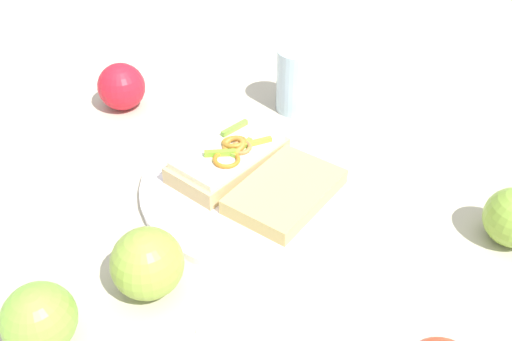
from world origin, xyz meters
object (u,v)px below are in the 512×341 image
Objects in this scene: apple_0 at (39,319)px; apple_3 at (147,263)px; apple_1 at (121,87)px; plate at (256,185)px; sandwich at (229,157)px; bread_slice_side at (285,191)px; drinking_glass at (298,80)px.

apple_3 is at bearing -116.32° from apple_0.
apple_1 is at bearing -48.03° from apple_3.
apple_0 is at bearing 76.24° from plate.
plate is 0.22m from apple_3.
sandwich reaches higher than bread_slice_side.
bread_slice_side is (-0.05, 0.01, 0.02)m from plate.
drinking_glass is (-0.04, -0.54, 0.02)m from apple_0.
apple_1 reaches higher than apple_0.
apple_1 reaches higher than bread_slice_side.
apple_3 is at bearing 168.48° from bread_slice_side.
plate is at bearing 85.98° from bread_slice_side.
apple_1 is at bearing 26.72° from drinking_glass.
plate is at bearing -103.76° from apple_0.
apple_1 reaches higher than sandwich.
sandwich is 0.33m from apple_0.
apple_3 reaches higher than sandwich.
sandwich is 0.10m from bread_slice_side.
drinking_glass is (0.09, -0.23, 0.03)m from bread_slice_side.
sandwich is 1.20× the size of bread_slice_side.
drinking_glass reaches higher than apple_3.
bread_slice_side is at bearing -90.14° from sandwich.
apple_0 is 0.92× the size of apple_3.
apple_0 is 0.46m from apple_1.
bread_slice_side is 2.02× the size of apple_0.
apple_0 is 0.54m from drinking_glass.
apple_1 is at bearing -16.69° from plate.
sandwich reaches higher than plate.
sandwich is 2.36× the size of apple_1.
drinking_glass is at bearing -153.28° from apple_1.
drinking_glass is at bearing -80.36° from plate.
apple_0 is 0.97× the size of apple_1.
plate is at bearing -96.65° from apple_3.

